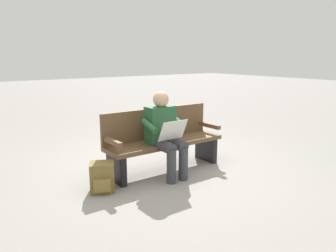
# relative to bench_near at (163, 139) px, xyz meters

# --- Properties ---
(ground_plane) EXTENTS (40.00, 40.00, 0.00)m
(ground_plane) POSITION_rel_bench_near_xyz_m (0.00, 0.07, -0.46)
(ground_plane) COLOR gray
(bench_near) EXTENTS (1.80, 0.48, 0.90)m
(bench_near) POSITION_rel_bench_near_xyz_m (0.00, 0.00, 0.00)
(bench_near) COLOR brown
(bench_near) RESTS_ON ground
(person_seated) EXTENTS (0.57, 0.57, 1.18)m
(person_seated) POSITION_rel_bench_near_xyz_m (0.13, 0.23, 0.17)
(person_seated) COLOR #23512D
(person_seated) RESTS_ON ground
(backpack) EXTENTS (0.37, 0.37, 0.37)m
(backpack) POSITION_rel_bench_near_xyz_m (1.08, 0.23, -0.28)
(backpack) COLOR brown
(backpack) RESTS_ON ground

